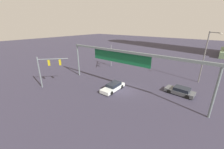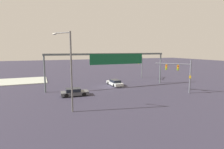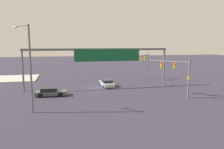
{
  "view_description": "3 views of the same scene",
  "coord_description": "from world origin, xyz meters",
  "px_view_note": "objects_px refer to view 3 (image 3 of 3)",
  "views": [
    {
      "loc": [
        11.37,
        -17.92,
        10.52
      ],
      "look_at": [
        -1.55,
        -1.45,
        2.89
      ],
      "focal_mm": 22.37,
      "sensor_mm": 36.0,
      "label": 1
    },
    {
      "loc": [
        12.51,
        32.39,
        7.28
      ],
      "look_at": [
        -0.07,
        1.15,
        2.63
      ],
      "focal_mm": 28.83,
      "sensor_mm": 36.0,
      "label": 2
    },
    {
      "loc": [
        6.11,
        35.49,
        7.26
      ],
      "look_at": [
        -2.22,
        0.41,
        2.24
      ],
      "focal_mm": 34.71,
      "sensor_mm": 36.0,
      "label": 3
    }
  ],
  "objects_px": {
    "streetlamp_curved_arm": "(29,63)",
    "sedan_car_approaching": "(107,83)",
    "traffic_signal_opposite_side": "(178,70)",
    "sedan_car_waiting_far": "(51,92)",
    "traffic_signal_near_corner": "(145,61)"
  },
  "relations": [
    {
      "from": "streetlamp_curved_arm",
      "to": "sedan_car_approaching",
      "type": "xyz_separation_m",
      "value": [
        -10.97,
        -12.59,
        -4.8
      ]
    },
    {
      "from": "traffic_signal_opposite_side",
      "to": "streetlamp_curved_arm",
      "type": "xyz_separation_m",
      "value": [
        19.09,
        2.86,
        1.69
      ]
    },
    {
      "from": "streetlamp_curved_arm",
      "to": "traffic_signal_opposite_side",
      "type": "bearing_deg",
      "value": -124.38
    },
    {
      "from": "traffic_signal_opposite_side",
      "to": "sedan_car_waiting_far",
      "type": "bearing_deg",
      "value": 35.2
    },
    {
      "from": "traffic_signal_near_corner",
      "to": "traffic_signal_opposite_side",
      "type": "distance_m",
      "value": 15.65
    },
    {
      "from": "streetlamp_curved_arm",
      "to": "sedan_car_waiting_far",
      "type": "relative_size",
      "value": 2.11
    },
    {
      "from": "sedan_car_approaching",
      "to": "streetlamp_curved_arm",
      "type": "bearing_deg",
      "value": 137.63
    },
    {
      "from": "streetlamp_curved_arm",
      "to": "sedan_car_waiting_far",
      "type": "bearing_deg",
      "value": -56.44
    },
    {
      "from": "traffic_signal_opposite_side",
      "to": "sedan_car_waiting_far",
      "type": "relative_size",
      "value": 1.25
    },
    {
      "from": "traffic_signal_near_corner",
      "to": "traffic_signal_opposite_side",
      "type": "height_order",
      "value": "traffic_signal_opposite_side"
    },
    {
      "from": "traffic_signal_opposite_side",
      "to": "sedan_car_approaching",
      "type": "height_order",
      "value": "traffic_signal_opposite_side"
    },
    {
      "from": "traffic_signal_opposite_side",
      "to": "streetlamp_curved_arm",
      "type": "distance_m",
      "value": 19.38
    },
    {
      "from": "traffic_signal_near_corner",
      "to": "sedan_car_waiting_far",
      "type": "relative_size",
      "value": 1.23
    },
    {
      "from": "streetlamp_curved_arm",
      "to": "sedan_car_approaching",
      "type": "relative_size",
      "value": 1.94
    },
    {
      "from": "traffic_signal_near_corner",
      "to": "sedan_car_waiting_far",
      "type": "distance_m",
      "value": 22.14
    }
  ]
}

